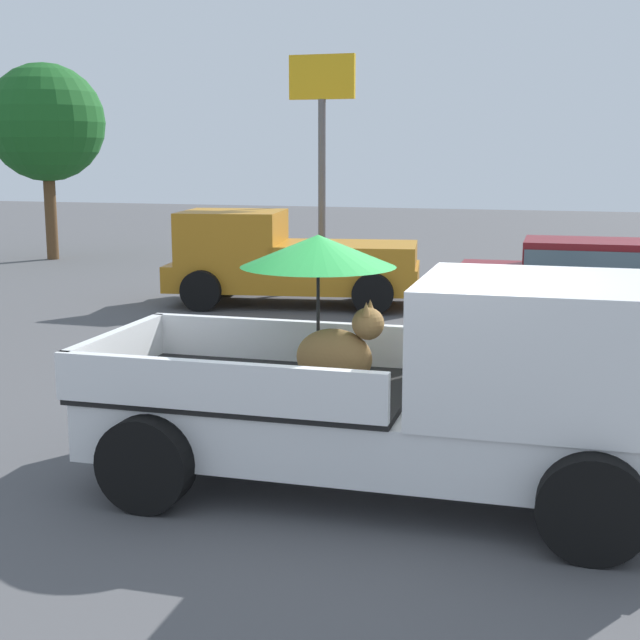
% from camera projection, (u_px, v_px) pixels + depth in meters
% --- Properties ---
extents(ground_plane, '(80.00, 80.00, 0.00)m').
position_uv_depth(ground_plane, '(379.00, 488.00, 7.83)').
color(ground_plane, '#4C4C4F').
extents(pickup_truck_main, '(5.09, 2.33, 2.20)m').
position_uv_depth(pickup_truck_main, '(434.00, 384.00, 7.54)').
color(pickup_truck_main, black).
rests_on(pickup_truck_main, ground).
extents(pickup_truck_far, '(5.03, 2.77, 1.80)m').
position_uv_depth(pickup_truck_far, '(283.00, 259.00, 17.22)').
color(pickup_truck_far, black).
rests_on(pickup_truck_far, ground).
extents(parked_sedan_near, '(4.34, 2.06, 1.33)m').
position_uv_depth(parked_sedan_near, '(578.00, 272.00, 16.47)').
color(parked_sedan_near, black).
rests_on(parked_sedan_near, ground).
extents(motel_sign, '(1.40, 0.16, 4.90)m').
position_uv_depth(motel_sign, '(322.00, 126.00, 18.57)').
color(motel_sign, '#59595B').
rests_on(motel_sign, ground).
extents(tree_by_lot, '(3.16, 3.16, 5.29)m').
position_uv_depth(tree_by_lot, '(46.00, 123.00, 24.07)').
color(tree_by_lot, brown).
rests_on(tree_by_lot, ground).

